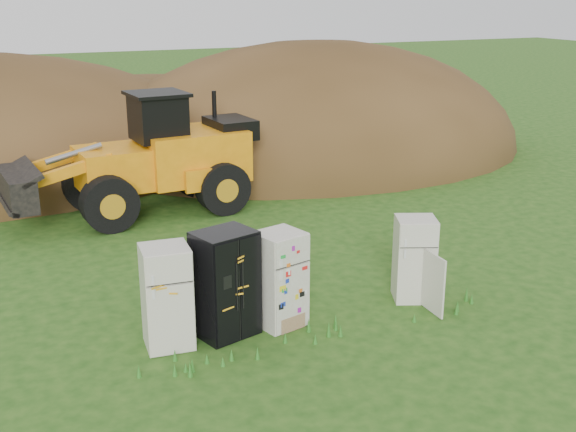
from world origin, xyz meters
The scene contains 8 objects.
ground centered at (0.00, 0.00, 0.00)m, with size 120.00×120.00×0.00m, color #1B4512.
fridge_leftmost centered at (-2.47, 0.01, 0.87)m, with size 0.77×0.74×1.74m, color beige, non-canonical shape.
fridge_black_side centered at (-1.45, 0.01, 0.93)m, with size 0.97×0.76×1.86m, color black, non-canonical shape.
fridge_sticker centered at (-0.47, -0.02, 0.86)m, with size 0.77×0.71×1.72m, color silver, non-canonical shape.
fridge_open_door centered at (2.31, -0.03, 0.81)m, with size 0.73×0.68×1.61m, color beige, non-canonical shape.
wheel_loader centered at (-1.40, 7.50, 1.58)m, with size 6.55×2.66×3.17m, color orange, non-canonical shape.
dirt_mound_right centered at (6.23, 12.37, 0.00)m, with size 15.86×11.63×8.02m, color #3E2B14.
dirt_mound_back centered at (1.16, 17.66, 0.00)m, with size 16.07×10.72×4.90m, color #3E2B14.
Camera 1 is at (-5.08, -10.73, 5.69)m, focal length 45.00 mm.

